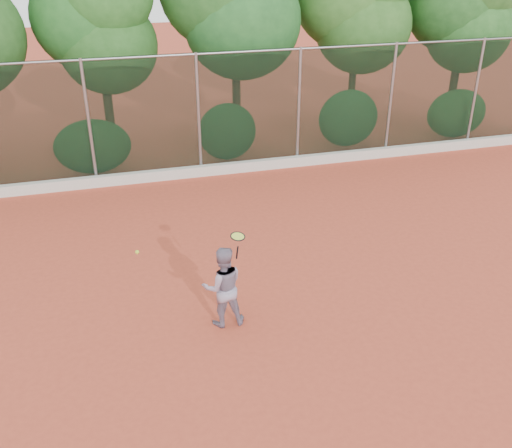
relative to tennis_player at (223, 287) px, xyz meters
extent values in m
plane|color=#B7432B|center=(0.97, 0.29, -0.77)|extent=(80.00, 80.00, 0.00)
cube|color=beige|center=(0.97, 7.11, -0.62)|extent=(24.00, 0.20, 0.30)
imported|color=gray|center=(0.00, 0.00, 0.00)|extent=(0.77, 0.61, 1.55)
cube|color=black|center=(0.97, 7.29, 0.98)|extent=(24.00, 0.01, 3.50)
cylinder|color=gray|center=(0.97, 7.29, 2.68)|extent=(24.00, 0.06, 0.06)
cylinder|color=gray|center=(-2.03, 7.29, 0.98)|extent=(0.09, 0.09, 3.50)
cylinder|color=gray|center=(0.97, 7.29, 0.98)|extent=(0.09, 0.09, 3.50)
cylinder|color=gray|center=(3.97, 7.29, 0.98)|extent=(0.09, 0.09, 3.50)
cylinder|color=gray|center=(6.97, 7.29, 0.98)|extent=(0.09, 0.09, 3.50)
cylinder|color=gray|center=(9.97, 7.29, 0.98)|extent=(0.09, 0.09, 3.50)
cylinder|color=#3C2A17|center=(-1.43, 9.59, 0.43)|extent=(0.28, 0.28, 2.40)
ellipsoid|color=#21511B|center=(-1.23, 9.49, 2.63)|extent=(2.90, 2.40, 2.80)
ellipsoid|color=#1D561E|center=(-1.73, 9.79, 3.43)|extent=(3.20, 2.70, 3.10)
cylinder|color=#412719|center=(2.57, 9.29, 0.73)|extent=(0.26, 0.26, 3.00)
ellipsoid|color=#2B732C|center=(2.77, 9.19, 3.23)|extent=(3.60, 3.00, 3.50)
cylinder|color=#44321A|center=(6.67, 9.49, 0.58)|extent=(0.24, 0.24, 2.70)
ellipsoid|color=#26541D|center=(6.87, 9.39, 2.93)|extent=(3.20, 2.70, 3.10)
cylinder|color=#3C2817|center=(10.37, 9.09, 0.48)|extent=(0.28, 0.28, 2.50)
ellipsoid|color=#34742C|center=(10.57, 8.99, 2.73)|extent=(3.00, 2.50, 2.90)
ellipsoid|color=#2D6928|center=(10.07, 9.29, 3.53)|extent=(3.30, 2.80, 3.20)
ellipsoid|color=#266024|center=(-2.03, 8.09, 0.08)|extent=(2.20, 1.16, 1.60)
ellipsoid|color=#235E24|center=(1.97, 8.09, 0.18)|extent=(1.80, 1.04, 1.76)
ellipsoid|color=#2B712C|center=(5.97, 8.09, 0.28)|extent=(2.00, 1.10, 1.84)
ellipsoid|color=#31742C|center=(9.97, 8.09, 0.13)|extent=(2.16, 1.12, 1.64)
cylinder|color=black|center=(0.28, 0.04, 0.63)|extent=(0.05, 0.08, 0.27)
torus|color=black|center=(0.28, -0.02, 0.98)|extent=(0.33, 0.33, 0.07)
cylinder|color=#C8D83F|center=(0.28, -0.02, 0.98)|extent=(0.28, 0.28, 0.05)
sphere|color=#B6CF2F|center=(-1.41, -0.03, 0.94)|extent=(0.07, 0.07, 0.07)
camera|label=1|loc=(-1.73, -8.31, 5.55)|focal=40.00mm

